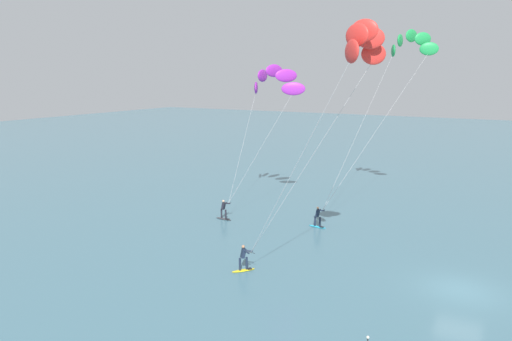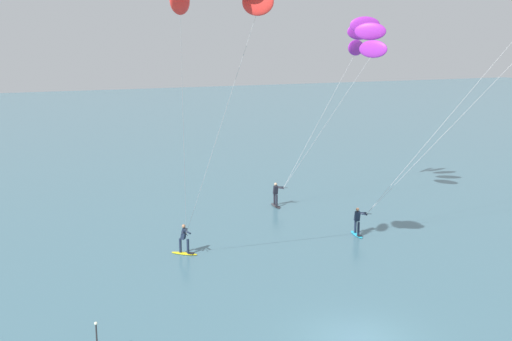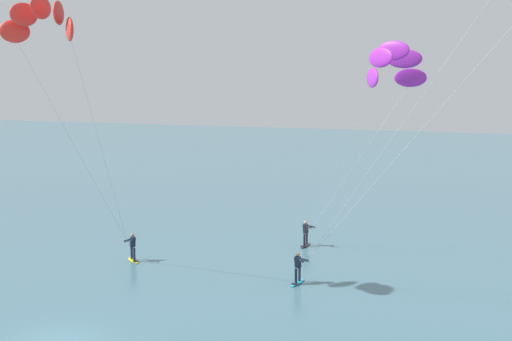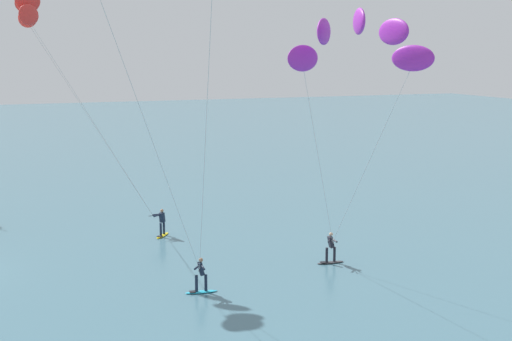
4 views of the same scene
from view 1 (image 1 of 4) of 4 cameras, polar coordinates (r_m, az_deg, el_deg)
ground_plane at (r=29.95m, az=23.25°, el=-12.99°), size 240.00×240.00×0.00m
kitesurfer_nearshore at (r=42.48m, az=1.95°, el=10.22°), size 7.47×5.99×12.82m
kitesurfer_mid_water at (r=24.80m, az=11.84°, el=13.22°), size 4.44×8.41×14.52m
kitesurfer_far_out at (r=44.78m, az=17.55°, el=13.49°), size 11.75×7.51×15.81m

